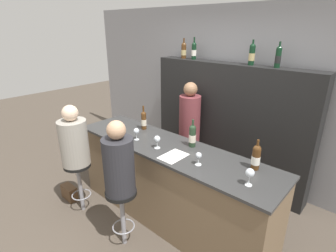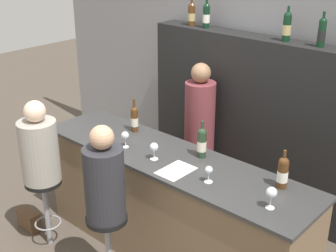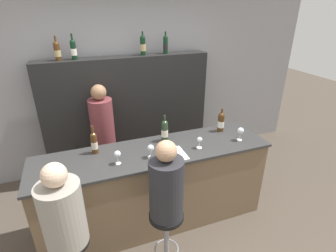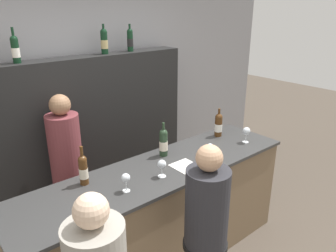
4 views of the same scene
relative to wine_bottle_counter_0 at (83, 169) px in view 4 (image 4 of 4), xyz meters
The scene contains 16 objects.
wall_back 1.49m from the wine_bottle_counter_0, 65.45° to the left, with size 6.40×0.05×2.60m.
bar_counter 0.90m from the wine_bottle_counter_0, 16.60° to the right, with size 2.64×0.68×1.00m.
back_bar_cabinet 1.30m from the wine_bottle_counter_0, 61.28° to the left, with size 2.47×0.28×1.82m.
wine_bottle_counter_0 is the anchor object (origin of this frame).
wine_bottle_counter_1 0.81m from the wine_bottle_counter_0, ahead, with size 0.08×0.08×0.33m.
wine_bottle_counter_2 1.56m from the wine_bottle_counter_0, ahead, with size 0.08×0.08×0.31m.
wine_bottle_backbar_1 1.39m from the wine_bottle_counter_0, 92.40° to the left, with size 0.07×0.07×0.33m.
wine_bottle_backbar_2 1.65m from the wine_bottle_counter_0, 51.71° to the left, with size 0.08×0.08×0.32m.
wine_bottle_backbar_3 1.86m from the wine_bottle_counter_0, 42.47° to the left, with size 0.07×0.07×0.31m.
wine_glass_0 0.36m from the wine_bottle_counter_0, 57.49° to the right, with size 0.07×0.07×0.15m.
wine_glass_1 0.62m from the wine_bottle_counter_0, 29.19° to the right, with size 0.07×0.07×0.15m.
wine_glass_2 1.15m from the wine_bottle_counter_0, 15.21° to the right, with size 0.07×0.07×0.14m.
wine_glass_3 1.68m from the wine_bottle_counter_0, 10.40° to the right, with size 0.08×0.08×0.16m.
tasting_menu 0.89m from the wine_bottle_counter_0, 22.34° to the right, with size 0.21×0.30×0.00m.
guest_seated_right 0.99m from the wine_bottle_counter_0, 57.95° to the right, with size 0.31×0.31×0.78m.
bartender 0.90m from the wine_bottle_counter_0, 77.32° to the left, with size 0.32×0.32×1.54m.
Camera 4 is at (-1.57, -1.65, 2.34)m, focal length 35.00 mm.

